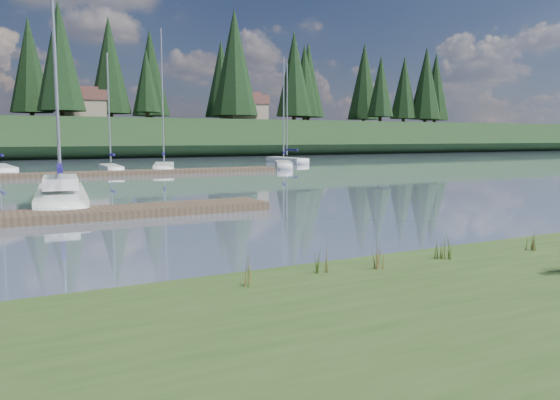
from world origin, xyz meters
TOP-DOWN VIEW (x-y plane):
  - ground at (0.00, 30.00)m, footprint 200.00×200.00m
  - bank at (0.00, -6.00)m, footprint 60.00×9.00m
  - ridge at (0.00, 73.00)m, footprint 200.00×20.00m
  - sailboat_main at (-2.68, 14.12)m, footprint 2.67×9.22m
  - dock_near at (-4.00, 9.00)m, footprint 16.00×2.00m
  - dock_far at (2.00, 30.00)m, footprint 26.00×2.20m
  - sailboat_bg_2 at (2.92, 33.92)m, footprint 1.42×6.03m
  - sailboat_bg_3 at (7.39, 34.42)m, footprint 3.69×7.93m
  - sailboat_bg_4 at (17.99, 33.27)m, footprint 3.98×6.49m
  - sailboat_bg_5 at (22.55, 41.71)m, footprint 1.72×7.39m
  - weed_0 at (-0.05, -2.23)m, footprint 0.17×0.14m
  - weed_1 at (1.03, -2.45)m, footprint 0.17×0.14m
  - weed_2 at (2.73, -2.42)m, footprint 0.17×0.14m
  - weed_3 at (-1.48, -2.40)m, footprint 0.17×0.14m
  - weed_4 at (2.59, -2.35)m, footprint 0.17×0.14m
  - weed_5 at (4.86, -2.67)m, footprint 0.17×0.14m
  - mud_lip at (0.00, -1.60)m, footprint 60.00×0.50m
  - conifer_4 at (3.00, 66.00)m, footprint 6.16×6.16m
  - conifer_5 at (15.00, 70.00)m, footprint 3.96×3.96m
  - conifer_6 at (28.00, 68.00)m, footprint 7.04×7.04m
  - conifer_7 at (42.00, 71.00)m, footprint 5.28×5.28m
  - conifer_8 at (55.00, 67.00)m, footprint 4.62×4.62m
  - conifer_9 at (68.00, 70.00)m, footprint 5.94×5.94m
  - house_1 at (6.00, 71.00)m, footprint 6.30×5.30m
  - house_2 at (30.00, 69.00)m, footprint 6.30×5.30m

SIDE VIEW (x-z plane):
  - ground at x=0.00m, z-range 0.00..0.00m
  - mud_lip at x=0.00m, z-range 0.00..0.14m
  - dock_near at x=-4.00m, z-range 0.00..0.30m
  - dock_far at x=2.00m, z-range 0.00..0.30m
  - bank at x=0.00m, z-range 0.00..0.35m
  - sailboat_bg_5 at x=22.55m, z-range -4.96..5.60m
  - sailboat_bg_3 at x=7.39m, z-range -5.43..6.08m
  - sailboat_bg_4 at x=17.99m, z-range -4.60..5.25m
  - sailboat_bg_2 at x=2.92m, z-range -4.27..4.94m
  - sailboat_main at x=-2.68m, z-range -6.10..6.94m
  - weed_4 at x=2.59m, z-range 0.32..0.73m
  - weed_1 at x=1.03m, z-range 0.31..0.82m
  - weed_5 at x=4.86m, z-range 0.31..0.82m
  - weed_3 at x=-1.48m, z-range 0.31..0.86m
  - weed_0 at x=-0.05m, z-range 0.30..0.90m
  - weed_2 at x=2.73m, z-range 0.30..0.91m
  - ridge at x=0.00m, z-range 0.00..5.00m
  - house_1 at x=6.00m, z-range 4.99..9.64m
  - house_2 at x=30.00m, z-range 4.99..9.64m
  - conifer_5 at x=15.00m, z-range 5.65..16.00m
  - conifer_8 at x=55.00m, z-range 5.62..17.40m
  - conifer_7 at x=42.00m, z-range 5.59..18.79m
  - conifer_9 at x=68.00m, z-range 5.55..20.18m
  - conifer_4 at x=3.00m, z-range 5.54..20.64m
  - conifer_6 at x=28.00m, z-range 5.49..22.49m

